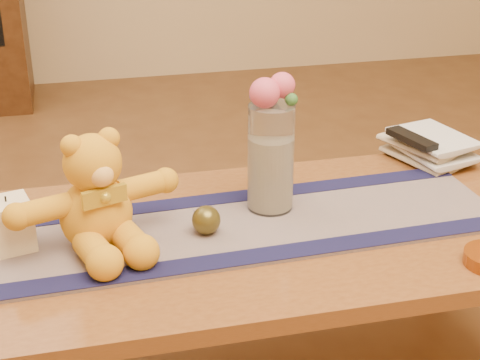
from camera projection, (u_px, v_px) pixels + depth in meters
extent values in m
cube|color=brown|center=(261.00, 236.00, 1.71)|extent=(1.40, 0.70, 0.04)
cylinder|color=brown|center=(441.00, 231.00, 2.19)|extent=(0.07, 0.07, 0.41)
cube|color=#181F43|center=(247.00, 225.00, 1.70)|extent=(1.21, 0.39, 0.01)
cube|color=#121135|center=(266.00, 254.00, 1.58)|extent=(1.20, 0.10, 0.00)
cube|color=#121135|center=(231.00, 197.00, 1.83)|extent=(1.20, 0.10, 0.00)
cube|color=beige|center=(9.00, 224.00, 1.58)|extent=(0.11, 0.11, 0.11)
cylinder|color=black|center=(6.00, 199.00, 1.56)|extent=(0.00, 0.00, 0.01)
cylinder|color=silver|center=(271.00, 158.00, 1.73)|extent=(0.11, 0.11, 0.26)
cylinder|color=beige|center=(271.00, 173.00, 1.74)|extent=(0.09, 0.09, 0.18)
sphere|color=#D64B67|center=(265.00, 93.00, 1.64)|extent=(0.07, 0.07, 0.07)
sphere|color=#D64B67|center=(282.00, 85.00, 1.66)|extent=(0.06, 0.06, 0.06)
sphere|color=#5455B7|center=(272.00, 89.00, 1.69)|extent=(0.04, 0.04, 0.04)
sphere|color=#5455B7|center=(257.00, 95.00, 1.68)|extent=(0.04, 0.04, 0.04)
sphere|color=#33662D|center=(291.00, 99.00, 1.66)|extent=(0.03, 0.03, 0.03)
sphere|color=#4F451A|center=(206.00, 220.00, 1.65)|extent=(0.09, 0.09, 0.07)
imported|color=beige|center=(406.00, 163.00, 2.02)|extent=(0.23, 0.27, 0.02)
imported|color=beige|center=(409.00, 156.00, 2.01)|extent=(0.21, 0.25, 0.02)
imported|color=beige|center=(405.00, 150.00, 2.00)|extent=(0.24, 0.27, 0.02)
imported|color=beige|center=(410.00, 143.00, 2.00)|extent=(0.21, 0.26, 0.02)
cube|color=black|center=(412.00, 139.00, 1.98)|extent=(0.09, 0.17, 0.02)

